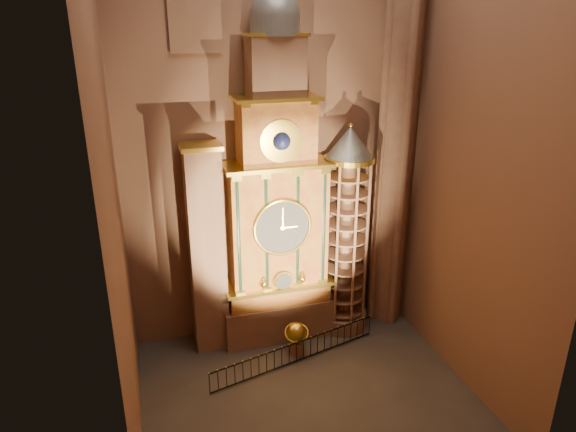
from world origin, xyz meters
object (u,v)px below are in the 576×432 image
object	(u,v)px
portrait_tower	(207,250)
iron_railing	(296,352)
astronomical_clock	(277,213)
stair_turret	(346,234)
celestial_globe	(297,336)

from	to	relation	value
portrait_tower	iron_railing	size ratio (longest dim) A/B	1.19
astronomical_clock	stair_turret	size ratio (longest dim) A/B	1.55
portrait_tower	celestial_globe	xyz separation A→B (m)	(3.79, -2.04, -4.14)
astronomical_clock	stair_turret	world-z (taller)	astronomical_clock
stair_turret	iron_railing	distance (m)	6.23
astronomical_clock	iron_railing	bearing A→B (deg)	-86.12
stair_turret	portrait_tower	bearing A→B (deg)	177.67
astronomical_clock	portrait_tower	distance (m)	3.73
portrait_tower	stair_turret	size ratio (longest dim) A/B	0.94
astronomical_clock	iron_railing	world-z (taller)	astronomical_clock
portrait_tower	stair_turret	world-z (taller)	stair_turret
astronomical_clock	stair_turret	distance (m)	3.78
portrait_tower	iron_railing	world-z (taller)	portrait_tower
portrait_tower	celestial_globe	world-z (taller)	portrait_tower
celestial_globe	iron_railing	size ratio (longest dim) A/B	0.20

